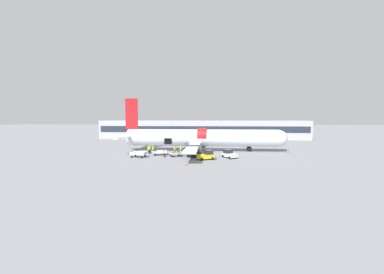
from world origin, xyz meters
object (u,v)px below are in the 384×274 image
at_px(airplane, 200,138).
at_px(baggage_cart_queued, 176,154).
at_px(ground_crew_driver, 153,149).
at_px(suitcase_on_tarmac_upright, 165,156).
at_px(ground_crew_loader_b, 150,149).
at_px(ground_crew_helper, 181,150).
at_px(baggage_tug_mid, 229,154).
at_px(baggage_cart_empty, 139,154).
at_px(baggage_cart_loading, 160,153).
at_px(ground_crew_loader_a, 149,149).
at_px(baggage_tug_lead, 207,156).
at_px(ground_crew_supervisor, 175,150).

distance_m(airplane, baggage_cart_queued, 10.09).
relative_size(ground_crew_driver, suitcase_on_tarmac_upright, 2.37).
bearing_deg(airplane, ground_crew_loader_b, -158.18).
distance_m(baggage_cart_queued, ground_crew_helper, 3.19).
xyz_separation_m(ground_crew_driver, suitcase_on_tarmac_upright, (3.51, -4.94, -0.59)).
bearing_deg(ground_crew_driver, airplane, 25.34).
bearing_deg(baggage_tug_mid, baggage_cart_empty, -176.85).
xyz_separation_m(baggage_cart_loading, ground_crew_loader_a, (-2.76, 1.71, 0.43)).
height_order(baggage_tug_mid, ground_crew_helper, ground_crew_helper).
distance_m(baggage_tug_mid, baggage_cart_empty, 17.72).
bearing_deg(ground_crew_loader_a, airplane, 26.77).
height_order(airplane, ground_crew_loader_a, airplane).
xyz_separation_m(baggage_cart_loading, baggage_cart_queued, (3.73, -1.53, -0.02)).
bearing_deg(ground_crew_loader_b, airplane, 21.82).
distance_m(ground_crew_loader_b, ground_crew_driver, 0.92).
bearing_deg(baggage_tug_lead, airplane, 98.67).
bearing_deg(baggage_cart_empty, baggage_tug_mid, 3.15).
height_order(ground_crew_driver, ground_crew_helper, ground_crew_helper).
bearing_deg(baggage_cart_loading, airplane, 41.60).
bearing_deg(baggage_cart_queued, baggage_tug_lead, -26.62).
distance_m(baggage_cart_queued, suitcase_on_tarmac_upright, 2.42).
height_order(baggage_tug_lead, baggage_cart_queued, baggage_tug_lead).
bearing_deg(baggage_cart_empty, suitcase_on_tarmac_upright, 8.54).
relative_size(baggage_tug_mid, ground_crew_driver, 2.10).
distance_m(baggage_cart_loading, baggage_cart_empty, 4.75).
relative_size(ground_crew_driver, ground_crew_supervisor, 1.06).
xyz_separation_m(ground_crew_helper, suitcase_on_tarmac_upright, (-2.73, -4.11, -0.66)).
bearing_deg(airplane, baggage_cart_empty, -137.82).
xyz_separation_m(baggage_tug_lead, ground_crew_helper, (-5.65, 6.21, 0.21)).
bearing_deg(ground_crew_loader_b, suitcase_on_tarmac_upright, -50.94).
height_order(ground_crew_loader_b, ground_crew_supervisor, ground_crew_loader_b).
bearing_deg(baggage_cart_empty, baggage_cart_loading, 43.50).
height_order(ground_crew_loader_b, ground_crew_helper, ground_crew_helper).
xyz_separation_m(airplane, baggage_cart_queued, (-4.38, -8.72, -2.54)).
bearing_deg(ground_crew_helper, ground_crew_supervisor, 156.89).
bearing_deg(ground_crew_loader_a, suitcase_on_tarmac_upright, -44.59).
relative_size(ground_crew_loader_a, ground_crew_driver, 1.06).
relative_size(airplane, baggage_tug_lead, 11.09).
xyz_separation_m(baggage_tug_mid, ground_crew_supervisor, (-11.44, 4.50, 0.15)).
distance_m(baggage_cart_loading, suitcase_on_tarmac_upright, 2.96).
height_order(ground_crew_loader_a, suitcase_on_tarmac_upright, ground_crew_loader_a).
height_order(airplane, ground_crew_helper, airplane).
height_order(baggage_tug_mid, baggage_cart_queued, baggage_tug_mid).
relative_size(baggage_tug_mid, ground_crew_helper, 1.94).
xyz_separation_m(ground_crew_loader_a, ground_crew_loader_b, (-0.04, 1.11, -0.01)).
relative_size(airplane, baggage_cart_loading, 10.03).
distance_m(baggage_tug_lead, ground_crew_loader_b, 14.74).
distance_m(baggage_tug_mid, baggage_cart_loading, 14.44).
distance_m(ground_crew_loader_b, ground_crew_supervisor, 5.65).
relative_size(ground_crew_driver, ground_crew_helper, 0.92).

